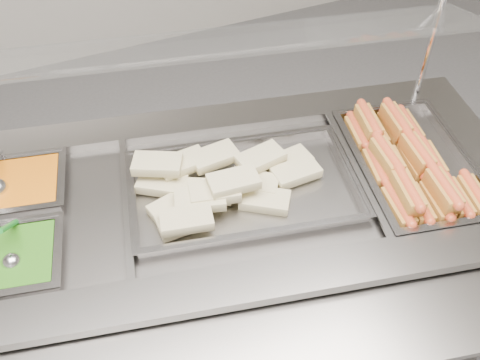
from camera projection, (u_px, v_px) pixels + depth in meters
name	position (u px, v px, depth m)	size (l,w,h in m)	color
steam_counter	(227.00, 272.00, 1.77)	(1.81, 1.09, 0.81)	slate
tray_rail	(261.00, 346.00, 1.20)	(1.63, 0.66, 0.05)	gray
sneeze_guard	(208.00, 46.00, 1.39)	(1.51, 0.58, 0.40)	silver
pan_hotdogs	(410.00, 169.00, 1.59)	(0.41, 0.55, 0.09)	gray
pan_wraps	(243.00, 191.00, 1.51)	(0.68, 0.48, 0.06)	gray
pan_beans	(16.00, 193.00, 1.52)	(0.31, 0.27, 0.09)	gray
pan_peas	(6.00, 267.00, 1.34)	(0.31, 0.27, 0.09)	gray
hotdogs_in_buns	(407.00, 162.00, 1.55)	(0.31, 0.51, 0.10)	#B07624
tortilla_wraps	(218.00, 184.00, 1.48)	(0.52, 0.33, 0.09)	tan
serving_spoon	(12.00, 256.00, 1.31)	(0.06, 0.16, 0.13)	silver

